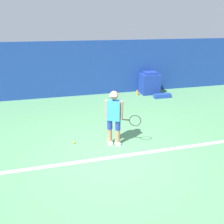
# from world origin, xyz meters

# --- Properties ---
(ground_plane) EXTENTS (24.00, 24.00, 0.00)m
(ground_plane) POSITION_xyz_m (0.00, 0.00, 0.00)
(ground_plane) COLOR #518C5B
(back_wall) EXTENTS (24.00, 0.10, 2.40)m
(back_wall) POSITION_xyz_m (0.00, 5.24, 1.20)
(back_wall) COLOR navy
(back_wall) RESTS_ON ground_plane
(court_baseline) EXTENTS (21.60, 0.10, 0.01)m
(court_baseline) POSITION_xyz_m (0.00, -0.00, 0.01)
(court_baseline) COLOR white
(court_baseline) RESTS_ON ground_plane
(tennis_player) EXTENTS (0.86, 0.50, 1.51)m
(tennis_player) POSITION_xyz_m (0.17, 0.63, 0.83)
(tennis_player) COLOR #A37556
(tennis_player) RESTS_ON ground_plane
(tennis_ball) EXTENTS (0.07, 0.07, 0.07)m
(tennis_ball) POSITION_xyz_m (-0.90, 0.93, 0.03)
(tennis_ball) COLOR #D1E533
(tennis_ball) RESTS_ON ground_plane
(covered_chair) EXTENTS (0.83, 0.72, 1.02)m
(covered_chair) POSITION_xyz_m (2.95, 4.78, 0.49)
(covered_chair) COLOR navy
(covered_chair) RESTS_ON ground_plane
(equipment_bag) EXTENTS (0.77, 0.25, 0.17)m
(equipment_bag) POSITION_xyz_m (3.25, 3.99, 0.09)
(equipment_bag) COLOR #1E3D99
(equipment_bag) RESTS_ON ground_plane
(water_bottle) EXTENTS (0.08, 0.08, 0.27)m
(water_bottle) POSITION_xyz_m (2.30, 4.61, 0.13)
(water_bottle) COLOR orange
(water_bottle) RESTS_ON ground_plane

